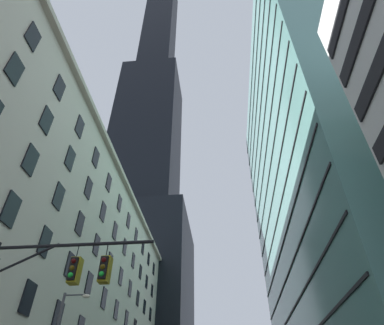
# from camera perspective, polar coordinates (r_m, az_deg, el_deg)

# --- Properties ---
(station_building) EXTENTS (16.29, 72.65, 29.57)m
(station_building) POSITION_cam_1_polar(r_m,az_deg,el_deg) (47.16, -23.35, -19.26)
(station_building) COLOR beige
(station_building) RESTS_ON ground
(dark_skyscraper) EXTENTS (29.96, 29.96, 218.67)m
(dark_skyscraper) POSITION_cam_1_polar(r_m,az_deg,el_deg) (106.54, -8.50, -1.50)
(dark_skyscraper) COLOR black
(dark_skyscraper) RESTS_ON ground
(glass_office_midrise) EXTENTS (17.02, 47.50, 59.93)m
(glass_office_midrise) POSITION_cam_1_polar(r_m,az_deg,el_deg) (53.74, 22.69, -3.21)
(glass_office_midrise) COLOR slate
(glass_office_midrise) RESTS_ON ground
(traffic_signal_mast) EXTENTS (6.99, 0.63, 7.35)m
(traffic_signal_mast) POSITION_cam_1_polar(r_m,az_deg,el_deg) (14.68, -24.55, -20.09)
(traffic_signal_mast) COLOR black
(traffic_signal_mast) RESTS_ON sidewalk_left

